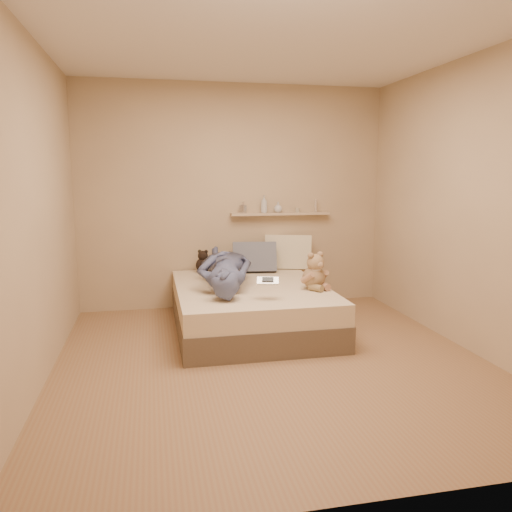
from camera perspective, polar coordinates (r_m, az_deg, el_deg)
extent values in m
plane|color=olive|center=(4.34, 1.81, -11.87)|extent=(3.80, 3.80, 0.00)
plane|color=silver|center=(4.17, 2.01, 23.61)|extent=(3.80, 3.80, 0.00)
plane|color=tan|center=(5.92, -2.52, 6.73)|extent=(3.60, 0.00, 3.60)
plane|color=tan|center=(2.26, 13.46, 2.14)|extent=(3.60, 0.00, 3.60)
plane|color=tan|center=(4.03, -23.92, 4.68)|extent=(0.00, 3.80, 3.80)
plane|color=tan|center=(4.81, 23.30, 5.36)|extent=(0.00, 3.80, 3.80)
cube|color=brown|center=(5.16, -0.65, -6.91)|extent=(1.50, 1.90, 0.25)
cube|color=beige|center=(5.10, -0.65, -4.48)|extent=(1.48, 1.88, 0.20)
cube|color=silver|center=(4.49, 1.36, -2.86)|extent=(0.21, 0.13, 0.07)
cube|color=black|center=(4.48, 1.36, -2.67)|extent=(0.11, 0.07, 0.03)
sphere|color=#967B52|center=(4.95, 6.62, -2.45)|extent=(0.23, 0.23, 0.23)
sphere|color=tan|center=(4.91, 6.80, -0.75)|extent=(0.17, 0.17, 0.17)
sphere|color=#926F50|center=(4.86, 6.28, 0.04)|extent=(0.06, 0.06, 0.06)
sphere|color=tan|center=(4.93, 7.34, 0.16)|extent=(0.06, 0.06, 0.06)
sphere|color=#917150|center=(4.86, 7.35, -1.04)|extent=(0.07, 0.07, 0.07)
cylinder|color=#A67958|center=(4.86, 5.90, -2.48)|extent=(0.14, 0.15, 0.13)
cylinder|color=#90694D|center=(4.99, 7.75, -2.20)|extent=(0.07, 0.15, 0.13)
cylinder|color=olive|center=(4.86, 6.85, -3.63)|extent=(0.14, 0.16, 0.07)
cylinder|color=#9E6F54|center=(4.93, 7.81, -3.46)|extent=(0.09, 0.16, 0.07)
cylinder|color=beige|center=(4.92, 6.78, -1.53)|extent=(0.15, 0.15, 0.02)
sphere|color=black|center=(5.76, -6.04, -1.03)|extent=(0.17, 0.17, 0.17)
sphere|color=black|center=(5.73, -6.09, 0.04)|extent=(0.12, 0.12, 0.12)
sphere|color=black|center=(5.74, -6.46, 0.53)|extent=(0.04, 0.04, 0.04)
sphere|color=black|center=(5.71, -5.73, 0.50)|extent=(0.04, 0.04, 0.04)
cube|color=beige|center=(5.98, 3.70, 0.49)|extent=(0.59, 0.36, 0.42)
cube|color=slate|center=(5.75, -0.17, -0.16)|extent=(0.53, 0.31, 0.37)
imported|color=#474C6F|center=(5.08, -3.53, -1.32)|extent=(0.79, 1.58, 0.36)
cube|color=tan|center=(5.98, 2.81, 4.84)|extent=(1.20, 0.12, 0.03)
imported|color=#BBBABE|center=(5.88, -1.50, 5.58)|extent=(0.09, 0.09, 0.14)
imported|color=silver|center=(5.93, 0.93, 5.95)|extent=(0.11, 0.11, 0.21)
imported|color=silver|center=(5.97, 2.54, 5.59)|extent=(0.14, 0.14, 0.13)
cylinder|color=#AEA895|center=(6.04, 4.76, 5.26)|extent=(0.06, 0.06, 0.05)
cylinder|color=silver|center=(6.10, 6.85, 5.73)|extent=(0.04, 0.04, 0.15)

